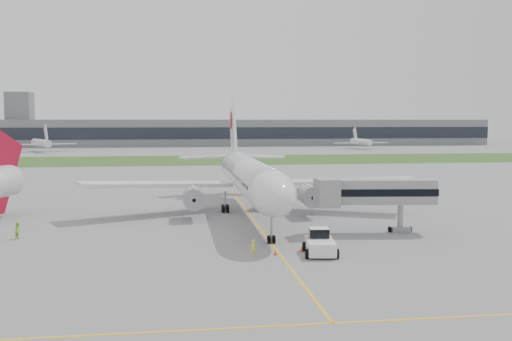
{
  "coord_description": "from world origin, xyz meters",
  "views": [
    {
      "loc": [
        -10.1,
        -75.7,
        13.41
      ],
      "look_at": [
        0.66,
        2.0,
        6.55
      ],
      "focal_mm": 40.0,
      "sensor_mm": 36.0,
      "label": 1
    }
  ],
  "objects": [
    {
      "name": "ground_crew_near",
      "position": [
        -2.78,
        -20.66,
        0.85
      ],
      "size": [
        0.74,
        0.69,
        1.7
      ],
      "primitive_type": "imported",
      "rotation": [
        0.0,
        0.0,
        3.75
      ],
      "color": "#ECF428",
      "rests_on": "ground"
    },
    {
      "name": "pushback_tug",
      "position": [
        4.05,
        -20.53,
        1.14
      ],
      "size": [
        3.81,
        5.15,
        2.47
      ],
      "rotation": [
        0.0,
        0.0,
        -0.14
      ],
      "color": "white",
      "rests_on": "ground"
    },
    {
      "name": "terminal_building",
      "position": [
        0.0,
        229.87,
        7.0
      ],
      "size": [
        320.0,
        22.3,
        14.0
      ],
      "color": "gray",
      "rests_on": "ground"
    },
    {
      "name": "safety_cone_right",
      "position": [
        2.52,
        -19.09,
        0.28
      ],
      "size": [
        0.4,
        0.4,
        0.55
      ],
      "primitive_type": "cone",
      "color": "#E73E0C",
      "rests_on": "ground"
    },
    {
      "name": "jet_bridge",
      "position": [
        12.66,
        -10.98,
        4.92
      ],
      "size": [
        14.55,
        4.51,
        6.65
      ],
      "rotation": [
        0.0,
        0.0,
        -0.11
      ],
      "color": "#9E9EA0",
      "rests_on": "ground"
    },
    {
      "name": "distant_aircraft_right",
      "position": [
        76.73,
        186.5,
        0.0
      ],
      "size": [
        27.0,
        24.02,
        10.02
      ],
      "primitive_type": null,
      "rotation": [
        0.0,
        0.0,
        0.04
      ],
      "color": "silver",
      "rests_on": "ground"
    },
    {
      "name": "safety_cone_left",
      "position": [
        -0.5,
        -20.48,
        0.27
      ],
      "size": [
        0.4,
        0.4,
        0.55
      ],
      "primitive_type": "cone",
      "color": "#E73E0C",
      "rests_on": "ground"
    },
    {
      "name": "ground",
      "position": [
        0.0,
        0.0,
        0.0
      ],
      "size": [
        600.0,
        600.0,
        0.0
      ],
      "primitive_type": "plane",
      "color": "gray",
      "rests_on": "ground"
    },
    {
      "name": "airliner",
      "position": [
        0.0,
        4.87,
        5.66
      ],
      "size": [
        48.13,
        53.95,
        17.88
      ],
      "color": "silver",
      "rests_on": "ground"
    },
    {
      "name": "distant_aircraft_left",
      "position": [
        -68.23,
        180.29,
        0.0
      ],
      "size": [
        37.68,
        35.99,
        11.27
      ],
      "primitive_type": null,
      "rotation": [
        0.0,
        0.0,
        0.43
      ],
      "color": "silver",
      "rests_on": "ground"
    },
    {
      "name": "grass_strip",
      "position": [
        0.0,
        120.0,
        0.01
      ],
      "size": [
        600.0,
        50.0,
        0.02
      ],
      "primitive_type": "cube",
      "color": "#2B531F",
      "rests_on": "ground"
    },
    {
      "name": "ground_crew_far",
      "position": [
        -28.14,
        -8.63,
        0.97
      ],
      "size": [
        0.86,
        1.04,
        1.94
      ],
      "primitive_type": "imported",
      "rotation": [
        0.0,
        0.0,
        1.43
      ],
      "color": "#9EEC27",
      "rests_on": "ground"
    },
    {
      "name": "control_tower",
      "position": [
        -90.0,
        232.0,
        0.0
      ],
      "size": [
        12.0,
        12.0,
        56.0
      ],
      "primitive_type": null,
      "color": "gray",
      "rests_on": "ground"
    },
    {
      "name": "apron_markings",
      "position": [
        0.0,
        -5.0,
        0.0
      ],
      "size": [
        70.0,
        70.0,
        0.04
      ],
      "primitive_type": null,
      "color": "yellow",
      "rests_on": "ground"
    }
  ]
}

